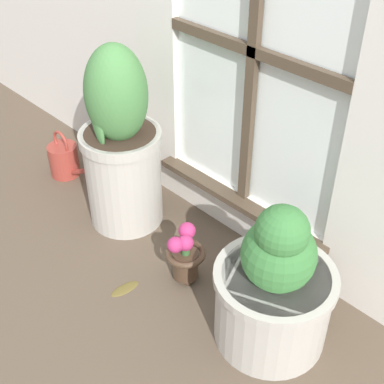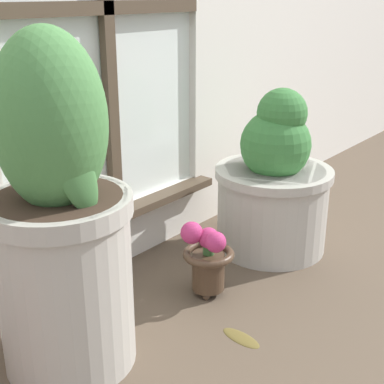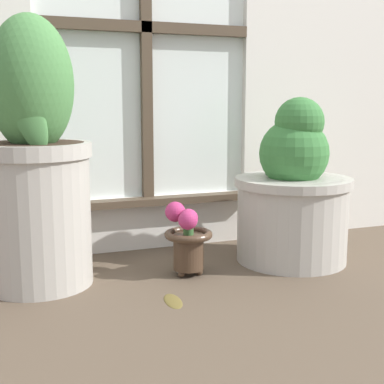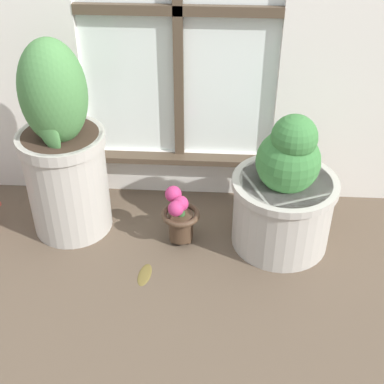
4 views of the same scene
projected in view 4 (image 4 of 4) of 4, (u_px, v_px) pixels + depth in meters
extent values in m
plane|color=brown|center=(169.00, 274.00, 1.84)|extent=(10.00, 10.00, 0.00)
cube|color=silver|center=(180.00, 170.00, 2.22)|extent=(0.73, 0.05, 0.18)
cube|color=white|center=(178.00, 8.00, 1.84)|extent=(0.73, 0.02, 1.13)
cube|color=#4C3D2D|center=(178.00, 10.00, 1.82)|extent=(0.04, 0.02, 1.13)
cube|color=#4C3D2D|center=(178.00, 10.00, 1.82)|extent=(0.73, 0.02, 0.04)
cube|color=#4C3D2D|center=(179.00, 159.00, 2.13)|extent=(0.79, 0.06, 0.02)
cylinder|color=#B7B2A8|center=(68.00, 182.00, 1.95)|extent=(0.29, 0.29, 0.40)
cylinder|color=#B7B2A8|center=(61.00, 139.00, 1.85)|extent=(0.31, 0.31, 0.04)
cylinder|color=#38281E|center=(60.00, 135.00, 1.84)|extent=(0.27, 0.27, 0.01)
ellipsoid|color=#477F42|center=(53.00, 93.00, 1.75)|extent=(0.23, 0.23, 0.37)
ellipsoid|color=#477F42|center=(44.00, 124.00, 1.72)|extent=(0.14, 0.06, 0.22)
cylinder|color=#B7B2A8|center=(282.00, 212.00, 1.91)|extent=(0.35, 0.35, 0.27)
cylinder|color=#B7B2A8|center=(285.00, 184.00, 1.84)|extent=(0.37, 0.37, 0.03)
cylinder|color=#38281E|center=(286.00, 182.00, 1.84)|extent=(0.32, 0.32, 0.01)
sphere|color=#387538|center=(288.00, 161.00, 1.79)|extent=(0.22, 0.22, 0.22)
sphere|color=#387538|center=(294.00, 138.00, 1.72)|extent=(0.15, 0.15, 0.15)
ellipsoid|color=#387538|center=(278.00, 155.00, 1.84)|extent=(0.15, 0.09, 0.16)
sphere|color=#473323|center=(182.00, 233.00, 2.01)|extent=(0.02, 0.02, 0.02)
sphere|color=#473323|center=(173.00, 241.00, 1.97)|extent=(0.02, 0.02, 0.02)
sphere|color=#473323|center=(189.00, 242.00, 1.97)|extent=(0.02, 0.02, 0.02)
cylinder|color=#473323|center=(181.00, 226.00, 1.95)|extent=(0.09, 0.09, 0.10)
torus|color=#473323|center=(181.00, 214.00, 1.92)|extent=(0.14, 0.14, 0.02)
cylinder|color=#386633|center=(181.00, 208.00, 1.90)|extent=(0.03, 0.03, 0.06)
sphere|color=#B22D66|center=(181.00, 204.00, 1.89)|extent=(0.06, 0.06, 0.06)
sphere|color=#B22D66|center=(174.00, 194.00, 1.91)|extent=(0.06, 0.06, 0.06)
sphere|color=#B22D66|center=(176.00, 209.00, 1.86)|extent=(0.06, 0.06, 0.06)
ellipsoid|color=brown|center=(145.00, 274.00, 1.84)|extent=(0.06, 0.11, 0.01)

